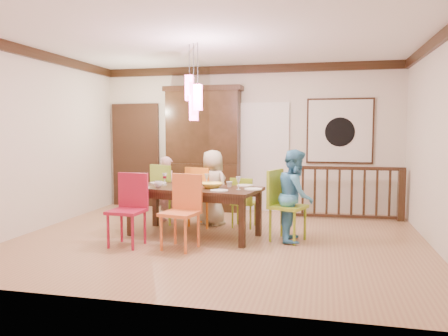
% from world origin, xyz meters
% --- Properties ---
extents(floor, '(6.00, 6.00, 0.00)m').
position_xyz_m(floor, '(0.00, 0.00, 0.00)').
color(floor, '#9D6C4C').
rests_on(floor, ground).
extents(ceiling, '(6.00, 6.00, 0.00)m').
position_xyz_m(ceiling, '(0.00, 0.00, 2.90)').
color(ceiling, white).
rests_on(ceiling, wall_back).
extents(wall_back, '(6.00, 0.00, 6.00)m').
position_xyz_m(wall_back, '(0.00, 2.50, 1.45)').
color(wall_back, beige).
rests_on(wall_back, floor).
extents(wall_left, '(0.00, 5.00, 5.00)m').
position_xyz_m(wall_left, '(-3.00, 0.00, 1.45)').
color(wall_left, beige).
rests_on(wall_left, floor).
extents(wall_right, '(0.00, 5.00, 5.00)m').
position_xyz_m(wall_right, '(3.00, 0.00, 1.45)').
color(wall_right, beige).
rests_on(wall_right, floor).
extents(crown_molding, '(6.00, 5.00, 0.16)m').
position_xyz_m(crown_molding, '(0.00, 0.00, 2.82)').
color(crown_molding, black).
rests_on(crown_molding, wall_back).
extents(panel_door, '(1.04, 0.07, 2.24)m').
position_xyz_m(panel_door, '(-2.40, 2.45, 1.05)').
color(panel_door, black).
rests_on(panel_door, wall_back).
extents(white_doorway, '(0.97, 0.05, 2.22)m').
position_xyz_m(white_doorway, '(0.35, 2.46, 1.05)').
color(white_doorway, silver).
rests_on(white_doorway, wall_back).
extents(painting, '(1.25, 0.06, 1.25)m').
position_xyz_m(painting, '(1.80, 2.46, 1.60)').
color(painting, black).
rests_on(painting, wall_back).
extents(pendant_cluster, '(0.27, 0.21, 1.14)m').
position_xyz_m(pendant_cluster, '(-0.41, 0.13, 2.11)').
color(pendant_cluster, '#FC4B8F').
rests_on(pendant_cluster, ceiling).
extents(dining_table, '(2.10, 1.21, 0.75)m').
position_xyz_m(dining_table, '(-0.41, 0.13, 0.66)').
color(dining_table, black).
rests_on(dining_table, floor).
extents(chair_far_left, '(0.61, 0.61, 1.03)m').
position_xyz_m(chair_far_left, '(-1.11, 0.95, 0.59)').
color(chair_far_left, '#92BE34').
rests_on(chair_far_left, floor).
extents(chair_far_mid, '(0.57, 0.57, 1.01)m').
position_xyz_m(chair_far_mid, '(-0.45, 0.83, 0.58)').
color(chair_far_mid, orange).
rests_on(chair_far_mid, floor).
extents(chair_far_right, '(0.41, 0.41, 0.84)m').
position_xyz_m(chair_far_right, '(0.23, 0.90, 0.48)').
color(chair_far_right, olive).
rests_on(chair_far_right, floor).
extents(chair_near_left, '(0.48, 0.48, 1.01)m').
position_xyz_m(chair_near_left, '(-1.15, -0.66, 0.58)').
color(chair_near_left, maroon).
rests_on(chair_near_left, floor).
extents(chair_near_mid, '(0.54, 0.54, 1.01)m').
position_xyz_m(chair_near_mid, '(-0.38, -0.63, 0.58)').
color(chair_near_mid, orange).
rests_on(chair_near_mid, floor).
extents(chair_end_right, '(0.60, 0.60, 1.04)m').
position_xyz_m(chair_end_right, '(1.01, 0.14, 0.59)').
color(chair_end_right, '#8DA61F').
rests_on(chair_end_right, floor).
extents(china_hutch, '(1.58, 0.46, 2.49)m').
position_xyz_m(china_hutch, '(-0.86, 2.30, 1.25)').
color(china_hutch, black).
rests_on(china_hutch, floor).
extents(balustrade, '(2.05, 0.18, 0.96)m').
position_xyz_m(balustrade, '(1.91, 1.95, 0.50)').
color(balustrade, black).
rests_on(balustrade, floor).
extents(person_far_left, '(0.50, 0.45, 1.16)m').
position_xyz_m(person_far_left, '(-1.16, 0.98, 0.58)').
color(person_far_left, beige).
rests_on(person_far_left, floor).
extents(person_far_mid, '(0.74, 0.65, 1.28)m').
position_xyz_m(person_far_mid, '(-0.33, 0.95, 0.64)').
color(person_far_mid, '#BCB28E').
rests_on(person_far_mid, floor).
extents(person_end_right, '(0.53, 0.67, 1.34)m').
position_xyz_m(person_end_right, '(1.12, 0.16, 0.67)').
color(person_end_right, '#4695C5').
rests_on(person_end_right, floor).
extents(serving_bowl, '(0.43, 0.43, 0.08)m').
position_xyz_m(serving_bowl, '(-0.12, 0.09, 0.79)').
color(serving_bowl, yellow).
rests_on(serving_bowl, dining_table).
extents(small_bowl, '(0.21, 0.21, 0.05)m').
position_xyz_m(small_bowl, '(-0.68, 0.24, 0.78)').
color(small_bowl, white).
rests_on(small_bowl, dining_table).
extents(cup_left, '(0.16, 0.16, 0.10)m').
position_xyz_m(cup_left, '(-0.92, -0.04, 0.80)').
color(cup_left, silver).
rests_on(cup_left, dining_table).
extents(cup_right, '(0.10, 0.10, 0.09)m').
position_xyz_m(cup_right, '(0.11, 0.25, 0.79)').
color(cup_right, silver).
rests_on(cup_right, dining_table).
extents(plate_far_left, '(0.26, 0.26, 0.01)m').
position_xyz_m(plate_far_left, '(-1.12, 0.47, 0.76)').
color(plate_far_left, white).
rests_on(plate_far_left, dining_table).
extents(plate_far_mid, '(0.26, 0.26, 0.01)m').
position_xyz_m(plate_far_mid, '(-0.39, 0.42, 0.76)').
color(plate_far_mid, white).
rests_on(plate_far_mid, dining_table).
extents(plate_far_right, '(0.26, 0.26, 0.01)m').
position_xyz_m(plate_far_right, '(0.32, 0.46, 0.76)').
color(plate_far_right, white).
rests_on(plate_far_right, dining_table).
extents(plate_near_left, '(0.26, 0.26, 0.01)m').
position_xyz_m(plate_near_left, '(-1.16, -0.16, 0.76)').
color(plate_near_left, white).
rests_on(plate_near_left, dining_table).
extents(plate_near_mid, '(0.26, 0.26, 0.01)m').
position_xyz_m(plate_near_mid, '(0.06, -0.19, 0.76)').
color(plate_near_mid, white).
rests_on(plate_near_mid, dining_table).
extents(plate_end_right, '(0.26, 0.26, 0.01)m').
position_xyz_m(plate_end_right, '(0.51, 0.07, 0.76)').
color(plate_end_right, white).
rests_on(plate_end_right, dining_table).
extents(wine_glass_a, '(0.08, 0.08, 0.19)m').
position_xyz_m(wine_glass_a, '(-0.94, 0.28, 0.84)').
color(wine_glass_a, '#590C19').
rests_on(wine_glass_a, dining_table).
extents(wine_glass_b, '(0.08, 0.08, 0.19)m').
position_xyz_m(wine_glass_b, '(-0.26, 0.32, 0.84)').
color(wine_glass_b, silver).
rests_on(wine_glass_b, dining_table).
extents(wine_glass_c, '(0.08, 0.08, 0.19)m').
position_xyz_m(wine_glass_c, '(-0.58, -0.11, 0.84)').
color(wine_glass_c, '#590C19').
rests_on(wine_glass_c, dining_table).
extents(wine_glass_d, '(0.08, 0.08, 0.19)m').
position_xyz_m(wine_glass_d, '(0.30, 0.02, 0.84)').
color(wine_glass_d, silver).
rests_on(wine_glass_d, dining_table).
extents(napkin, '(0.18, 0.14, 0.01)m').
position_xyz_m(napkin, '(-0.50, -0.18, 0.76)').
color(napkin, '#D83359').
rests_on(napkin, dining_table).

